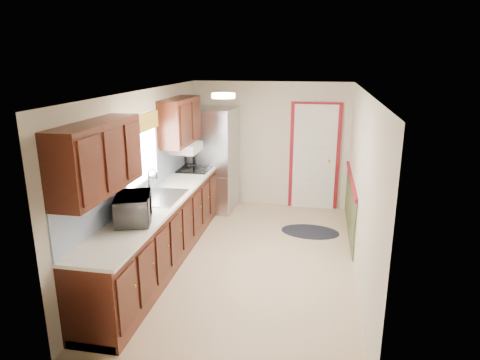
% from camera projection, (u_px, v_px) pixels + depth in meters
% --- Properties ---
extents(room_shell, '(3.20, 5.20, 2.52)m').
position_uv_depth(room_shell, '(249.00, 180.00, 5.88)').
color(room_shell, '#CEB291').
rests_on(room_shell, ground).
extents(kitchen_run, '(0.63, 4.00, 2.20)m').
position_uv_depth(kitchen_run, '(157.00, 208.00, 5.93)').
color(kitchen_run, '#3A150D').
rests_on(kitchen_run, ground).
extents(back_wall_trim, '(1.12, 2.30, 2.08)m').
position_uv_depth(back_wall_trim, '(322.00, 167.00, 7.88)').
color(back_wall_trim, maroon).
rests_on(back_wall_trim, ground).
extents(ceiling_fixture, '(0.30, 0.30, 0.06)m').
position_uv_depth(ceiling_fixture, '(223.00, 96.00, 5.42)').
color(ceiling_fixture, '#FFD88C').
rests_on(ceiling_fixture, room_shell).
extents(microwave, '(0.51, 0.67, 0.40)m').
position_uv_depth(microwave, '(133.00, 205.00, 5.06)').
color(microwave, white).
rests_on(microwave, kitchen_run).
extents(refrigerator, '(0.87, 0.84, 1.94)m').
position_uv_depth(refrigerator, '(213.00, 160.00, 8.06)').
color(refrigerator, '#B7B7BC').
rests_on(refrigerator, ground).
extents(rug, '(1.01, 0.69, 0.01)m').
position_uv_depth(rug, '(310.00, 232.00, 7.19)').
color(rug, black).
rests_on(rug, ground).
extents(cooktop, '(0.53, 0.63, 0.02)m').
position_uv_depth(cooktop, '(195.00, 169.00, 7.48)').
color(cooktop, black).
rests_on(cooktop, kitchen_run).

